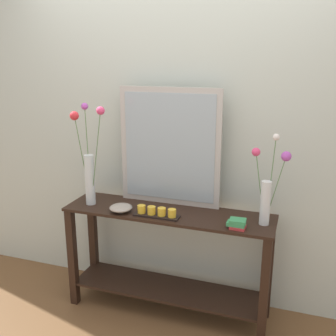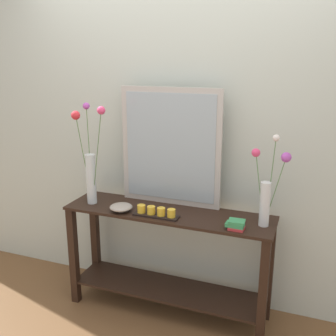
{
  "view_description": "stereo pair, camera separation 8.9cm",
  "coord_description": "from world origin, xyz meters",
  "px_view_note": "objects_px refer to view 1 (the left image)",
  "views": [
    {
      "loc": [
        0.85,
        -2.46,
        1.86
      ],
      "look_at": [
        0.0,
        0.0,
        1.11
      ],
      "focal_mm": 42.34,
      "sensor_mm": 36.0,
      "label": 1
    },
    {
      "loc": [
        0.93,
        -2.43,
        1.86
      ],
      "look_at": [
        0.0,
        0.0,
        1.11
      ],
      "focal_mm": 42.34,
      "sensor_mm": 36.0,
      "label": 2
    }
  ],
  "objects_px": {
    "tall_vase_left": "(89,165)",
    "decorative_bowl": "(121,208)",
    "mirror_leaning": "(170,147)",
    "book_stack": "(237,224)",
    "console_table": "(168,252)",
    "vase_right": "(268,188)",
    "candle_tray": "(157,213)"
  },
  "relations": [
    {
      "from": "tall_vase_left",
      "to": "decorative_bowl",
      "type": "xyz_separation_m",
      "value": [
        0.27,
        -0.06,
        -0.27
      ]
    },
    {
      "from": "mirror_leaning",
      "to": "book_stack",
      "type": "height_order",
      "value": "mirror_leaning"
    },
    {
      "from": "console_table",
      "to": "mirror_leaning",
      "type": "height_order",
      "value": "mirror_leaning"
    },
    {
      "from": "vase_right",
      "to": "candle_tray",
      "type": "height_order",
      "value": "vase_right"
    },
    {
      "from": "console_table",
      "to": "tall_vase_left",
      "type": "distance_m",
      "value": 0.85
    },
    {
      "from": "tall_vase_left",
      "to": "book_stack",
      "type": "height_order",
      "value": "tall_vase_left"
    },
    {
      "from": "mirror_leaning",
      "to": "book_stack",
      "type": "bearing_deg",
      "value": -27.36
    },
    {
      "from": "candle_tray",
      "to": "decorative_bowl",
      "type": "relative_size",
      "value": 1.97
    },
    {
      "from": "tall_vase_left",
      "to": "decorative_bowl",
      "type": "bearing_deg",
      "value": -12.03
    },
    {
      "from": "vase_right",
      "to": "book_stack",
      "type": "distance_m",
      "value": 0.3
    },
    {
      "from": "candle_tray",
      "to": "book_stack",
      "type": "relative_size",
      "value": 2.63
    },
    {
      "from": "console_table",
      "to": "tall_vase_left",
      "type": "bearing_deg",
      "value": -175.12
    },
    {
      "from": "decorative_bowl",
      "to": "tall_vase_left",
      "type": "bearing_deg",
      "value": 167.97
    },
    {
      "from": "candle_tray",
      "to": "decorative_bowl",
      "type": "bearing_deg",
      "value": 179.99
    },
    {
      "from": "mirror_leaning",
      "to": "tall_vase_left",
      "type": "height_order",
      "value": "mirror_leaning"
    },
    {
      "from": "console_table",
      "to": "mirror_leaning",
      "type": "relative_size",
      "value": 1.75
    },
    {
      "from": "decorative_bowl",
      "to": "candle_tray",
      "type": "bearing_deg",
      "value": -0.01
    },
    {
      "from": "vase_right",
      "to": "book_stack",
      "type": "height_order",
      "value": "vase_right"
    },
    {
      "from": "mirror_leaning",
      "to": "vase_right",
      "type": "bearing_deg",
      "value": -11.49
    },
    {
      "from": "mirror_leaning",
      "to": "decorative_bowl",
      "type": "relative_size",
      "value": 5.29
    },
    {
      "from": "console_table",
      "to": "decorative_bowl",
      "type": "xyz_separation_m",
      "value": [
        -0.31,
        -0.11,
        0.35
      ]
    },
    {
      "from": "console_table",
      "to": "tall_vase_left",
      "type": "xyz_separation_m",
      "value": [
        -0.59,
        -0.05,
        0.62
      ]
    },
    {
      "from": "mirror_leaning",
      "to": "console_table",
      "type": "bearing_deg",
      "value": -74.86
    },
    {
      "from": "decorative_bowl",
      "to": "book_stack",
      "type": "distance_m",
      "value": 0.82
    },
    {
      "from": "console_table",
      "to": "vase_right",
      "type": "bearing_deg",
      "value": 1.56
    },
    {
      "from": "mirror_leaning",
      "to": "tall_vase_left",
      "type": "distance_m",
      "value": 0.6
    },
    {
      "from": "decorative_bowl",
      "to": "book_stack",
      "type": "xyz_separation_m",
      "value": [
        0.82,
        -0.01,
        0.0
      ]
    },
    {
      "from": "mirror_leaning",
      "to": "book_stack",
      "type": "relative_size",
      "value": 7.05
    },
    {
      "from": "mirror_leaning",
      "to": "book_stack",
      "type": "distance_m",
      "value": 0.74
    },
    {
      "from": "mirror_leaning",
      "to": "decorative_bowl",
      "type": "bearing_deg",
      "value": -134.75
    },
    {
      "from": "console_table",
      "to": "candle_tray",
      "type": "xyz_separation_m",
      "value": [
        -0.05,
        -0.11,
        0.35
      ]
    },
    {
      "from": "mirror_leaning",
      "to": "book_stack",
      "type": "xyz_separation_m",
      "value": [
        0.55,
        -0.29,
        -0.4
      ]
    }
  ]
}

